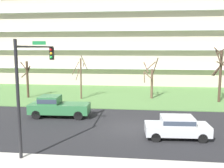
# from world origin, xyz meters

# --- Properties ---
(ground) EXTENTS (160.00, 160.00, 0.00)m
(ground) POSITION_xyz_m (0.00, 0.00, 0.00)
(ground) COLOR #232326
(grass_lawn_strip) EXTENTS (80.00, 16.00, 0.08)m
(grass_lawn_strip) POSITION_xyz_m (0.00, 14.00, 0.04)
(grass_lawn_strip) COLOR #547F42
(grass_lawn_strip) RESTS_ON ground
(apartment_building) EXTENTS (53.48, 13.79, 18.10)m
(apartment_building) POSITION_xyz_m (0.00, 28.41, 9.05)
(apartment_building) COLOR beige
(apartment_building) RESTS_ON ground
(tree_far_left) EXTENTS (1.16, 1.48, 4.63)m
(tree_far_left) POSITION_xyz_m (-13.34, 10.75, 2.52)
(tree_far_left) COLOR #423023
(tree_far_left) RESTS_ON ground
(tree_left) EXTENTS (1.80, 1.79, 5.42)m
(tree_left) POSITION_xyz_m (-6.51, 10.72, 2.82)
(tree_left) COLOR brown
(tree_left) RESTS_ON ground
(tree_center) EXTENTS (1.83, 2.00, 5.12)m
(tree_center) POSITION_xyz_m (2.02, 11.91, 2.43)
(tree_center) COLOR brown
(tree_center) RESTS_ON ground
(tree_right) EXTENTS (1.57, 1.81, 6.38)m
(tree_right) POSITION_xyz_m (9.77, 10.71, 3.42)
(tree_right) COLOR #423023
(tree_right) RESTS_ON ground
(pickup_green_near_left) EXTENTS (5.48, 2.22, 1.95)m
(pickup_green_near_left) POSITION_xyz_m (-6.77, 2.49, 1.02)
(pickup_green_near_left) COLOR #2D6B3D
(pickup_green_near_left) RESTS_ON ground
(sedan_silver_center_left) EXTENTS (4.49, 2.04, 1.57)m
(sedan_silver_center_left) POSITION_xyz_m (3.34, -2.00, 0.87)
(sedan_silver_center_left) COLOR #B7BABF
(sedan_silver_center_left) RESTS_ON ground
(traffic_signal_mast) EXTENTS (0.90, 5.94, 6.74)m
(traffic_signal_mast) POSITION_xyz_m (-5.85, -4.64, 4.63)
(traffic_signal_mast) COLOR black
(traffic_signal_mast) RESTS_ON ground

